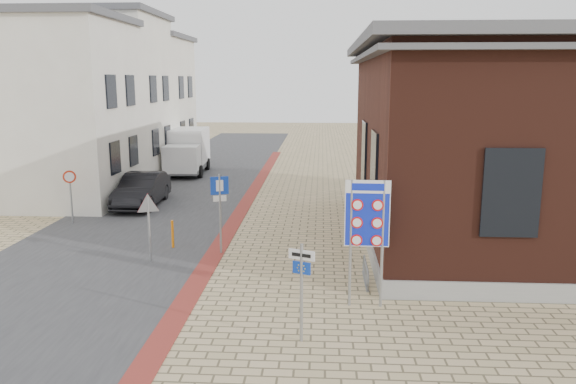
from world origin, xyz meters
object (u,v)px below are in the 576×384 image
(border_sign, at_px, (367,216))
(bollard, at_px, (173,234))
(parking_sign, at_px, (220,200))
(sedan, at_px, (142,190))
(essen_sign, at_px, (302,279))
(box_truck, at_px, (188,151))

(border_sign, relative_size, bollard, 3.35)
(border_sign, distance_m, parking_sign, 5.90)
(sedan, distance_m, bollard, 6.87)
(sedan, xyz_separation_m, essen_sign, (7.50, -12.67, 0.69))
(sedan, xyz_separation_m, bollard, (3.00, -6.17, -0.25))
(essen_sign, distance_m, parking_sign, 6.63)
(essen_sign, relative_size, parking_sign, 0.83)
(sedan, relative_size, bollard, 4.66)
(sedan, height_order, parking_sign, parking_sign)
(box_truck, distance_m, bollard, 15.23)
(sedan, bearing_deg, parking_sign, -56.04)
(bollard, bearing_deg, box_truck, 101.41)
(sedan, distance_m, essen_sign, 14.74)
(parking_sign, xyz_separation_m, bollard, (-1.70, 0.50, -1.30))
(border_sign, bearing_deg, box_truck, 116.90)
(box_truck, height_order, parking_sign, box_truck)
(bollard, bearing_deg, border_sign, -36.87)
(parking_sign, bearing_deg, sedan, 104.72)
(border_sign, height_order, essen_sign, border_sign)
(box_truck, relative_size, bollard, 5.37)
(box_truck, distance_m, border_sign, 21.42)
(sedan, relative_size, box_truck, 0.87)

